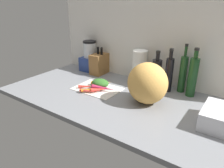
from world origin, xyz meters
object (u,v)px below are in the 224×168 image
object	(u,v)px
bottle_2	(183,74)
bottle_3	(193,76)
knife_block	(99,64)
carrot_1	(100,90)
winter_squash	(147,83)
blender_appliance	(90,58)
carrot_3	(101,86)
carrot_4	(93,89)
carrot_6	(88,86)
carrot_5	(101,82)
cutting_board	(97,88)
paper_towel_roll	(140,67)
bottle_0	(156,73)
bottle_1	(169,74)
carrot_2	(88,91)
carrot_0	(104,88)

from	to	relation	value
bottle_2	bottle_3	size ratio (longest dim) A/B	1.03
knife_block	carrot_1	bearing A→B (deg)	-52.32
winter_squash	blender_appliance	world-z (taller)	blender_appliance
carrot_3	knife_block	distance (cm)	34.22
carrot_4	carrot_6	size ratio (longest dim) A/B	1.18
carrot_4	carrot_5	xyz separation A→B (cm)	(-3.15, 13.52, 0.05)
bottle_2	carrot_5	bearing A→B (deg)	-157.22
carrot_3	blender_appliance	xyz separation A→B (cm)	(-33.44, 28.10, 9.41)
cutting_board	carrot_1	world-z (taller)	carrot_1
bottle_3	blender_appliance	bearing A→B (deg)	177.94
knife_block	blender_appliance	world-z (taller)	blender_appliance
winter_squash	bottle_2	distance (cm)	31.74
carrot_5	bottle_3	world-z (taller)	bottle_3
carrot_4	bottle_2	size ratio (longest dim) A/B	0.51
knife_block	paper_towel_roll	size ratio (longest dim) A/B	0.89
carrot_4	carrot_6	world-z (taller)	same
knife_block	bottle_3	xyz separation A→B (cm)	(78.35, -1.18, 4.92)
bottle_0	bottle_1	bearing A→B (deg)	-0.78
blender_appliance	bottle_2	xyz separation A→B (cm)	(83.25, 0.01, 1.69)
paper_towel_roll	bottle_1	size ratio (longest dim) A/B	0.84
winter_squash	carrot_4	bearing A→B (deg)	-169.57
knife_block	carrot_2	bearing A→B (deg)	-62.84
carrot_1	bottle_2	bearing A→B (deg)	36.65
carrot_6	bottle_2	xyz separation A→B (cm)	(56.74, 33.93, 11.49)
carrot_2	bottle_3	xyz separation A→B (cm)	(58.80, 36.93, 11.94)
carrot_1	blender_appliance	bearing A→B (deg)	137.27
cutting_board	carrot_5	bearing A→B (deg)	106.11
carrot_3	carrot_6	size ratio (longest dim) A/B	1.07
cutting_board	carrot_6	xyz separation A→B (cm)	(-5.44, -3.59, 1.48)
carrot_0	carrot_2	world-z (taller)	carrot_0
carrot_1	carrot_3	bearing A→B (deg)	120.78
carrot_5	carrot_4	bearing A→B (deg)	-76.89
bottle_1	bottle_3	world-z (taller)	bottle_3
carrot_2	knife_block	size ratio (longest dim) A/B	0.54
bottle_0	carrot_3	bearing A→B (deg)	-143.16
blender_appliance	paper_towel_roll	distance (cm)	51.01
carrot_6	paper_towel_roll	bearing A→B (deg)	52.66
carrot_0	blender_appliance	xyz separation A→B (cm)	(-38.19, 30.92, 9.18)
winter_squash	bottle_0	distance (cm)	25.66
bottle_0	bottle_3	distance (cm)	25.03
carrot_4	carrot_6	bearing A→B (deg)	161.70
carrot_3	carrot_4	size ratio (longest dim) A/B	0.91
blender_appliance	carrot_2	bearing A→B (deg)	-51.65
carrot_4	carrot_6	xyz separation A→B (cm)	(-6.32, 2.09, -0.04)
carrot_2	knife_block	distance (cm)	43.40
carrot_4	winter_squash	size ratio (longest dim) A/B	0.66
carrot_0	winter_squash	size ratio (longest dim) A/B	0.65
carrot_5	bottle_1	bearing A→B (deg)	22.14
carrot_4	winter_squash	xyz separation A→B (cm)	(37.70, 6.94, 11.05)
carrot_1	blender_appliance	distance (cm)	51.42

